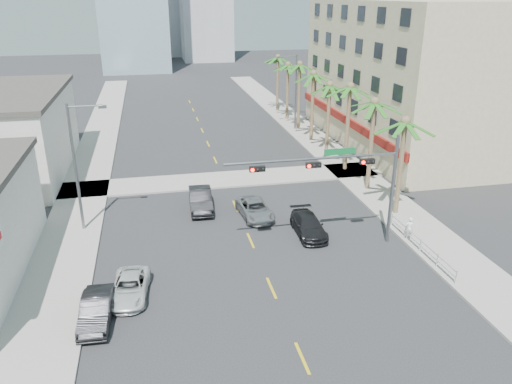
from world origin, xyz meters
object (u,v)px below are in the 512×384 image
(traffic_signal_mast, at_px, (347,174))
(car_lane_center, at_px, (255,209))
(car_parked_mid, at_px, (96,310))
(pedestrian, at_px, (409,228))
(car_lane_right, at_px, (308,225))
(car_parked_far, at_px, (130,288))
(car_lane_left, at_px, (201,200))

(traffic_signal_mast, xyz_separation_m, car_lane_center, (-4.70, 5.78, -4.43))
(car_lane_center, bearing_deg, car_parked_mid, -138.97)
(traffic_signal_mast, height_order, pedestrian, traffic_signal_mast)
(car_parked_mid, relative_size, car_lane_center, 0.91)
(car_lane_center, height_order, pedestrian, pedestrian)
(car_parked_mid, distance_m, car_lane_right, 15.37)
(car_parked_far, bearing_deg, car_lane_right, 30.85)
(traffic_signal_mast, height_order, car_lane_left, traffic_signal_mast)
(traffic_signal_mast, bearing_deg, car_lane_right, 127.29)
(car_parked_mid, xyz_separation_m, car_lane_left, (6.69, 13.23, 0.11))
(car_lane_left, xyz_separation_m, car_lane_center, (3.80, -2.31, -0.16))
(car_lane_right, bearing_deg, traffic_signal_mast, -51.27)
(car_lane_right, distance_m, pedestrian, 6.73)
(car_parked_far, distance_m, car_lane_center, 12.62)
(car_lane_right, bearing_deg, car_parked_far, -154.26)
(car_parked_mid, bearing_deg, car_lane_right, 31.17)
(car_parked_mid, xyz_separation_m, car_lane_right, (13.52, 7.32, -0.02))
(traffic_signal_mast, distance_m, pedestrian, 6.18)
(traffic_signal_mast, distance_m, car_lane_left, 12.49)
(car_parked_far, xyz_separation_m, pedestrian, (18.19, 2.96, 0.37))
(car_lane_center, distance_m, car_lane_right, 4.70)
(car_parked_far, distance_m, car_lane_right, 13.07)
(car_parked_mid, relative_size, car_lane_left, 0.86)
(car_lane_right, bearing_deg, car_lane_left, 140.60)
(car_parked_mid, bearing_deg, car_parked_far, 53.27)
(car_lane_left, relative_size, car_lane_right, 1.05)
(car_parked_far, bearing_deg, car_lane_center, 51.84)
(car_lane_center, bearing_deg, car_lane_right, -54.94)
(car_parked_mid, height_order, car_lane_center, car_parked_mid)
(car_parked_mid, relative_size, car_parked_far, 0.98)
(car_lane_center, bearing_deg, pedestrian, -38.00)
(traffic_signal_mast, height_order, car_lane_center, traffic_signal_mast)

